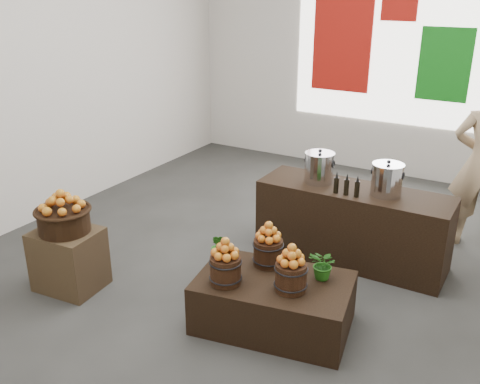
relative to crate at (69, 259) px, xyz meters
The scene contains 22 objects.
ground 1.99m from the crate, 43.37° to the left, with size 7.00×7.00×0.00m, color #373735.
back_wall 5.34m from the crate, 73.57° to the left, with size 6.00×0.04×4.00m, color beige.
back_opening 5.41m from the crate, 70.29° to the left, with size 3.20×0.02×2.40m, color white.
deco_red_left 5.15m from the crate, 80.22° to the left, with size 0.90×0.04×1.40m, color #A9140D.
deco_green_right 5.54m from the crate, 64.20° to the left, with size 0.70×0.04×1.00m, color #117316.
deco_red_upper 5.55m from the crate, 71.31° to the left, with size 0.50×0.04×0.50m, color #A9140D.
crate is the anchor object (origin of this frame).
wicker_basket 0.40m from the crate, ahead, with size 0.47×0.47×0.22m, color black.
apples_in_basket 0.61m from the crate, ahead, with size 0.37×0.37×0.20m, color #AF0518, non-canonical shape.
display_table 2.02m from the crate, 12.43° to the left, with size 1.28×0.79×0.44m, color black.
apple_bucket_front_left 1.68m from the crate, ahead, with size 0.26×0.26×0.24m, color #31190D.
apples_in_bucket_front_left 1.72m from the crate, ahead, with size 0.19×0.19×0.17m, color #AF0518, non-canonical shape.
apple_bucket_front_right 2.20m from the crate, ahead, with size 0.26×0.26×0.24m, color #31190D.
apples_in_bucket_front_right 2.23m from the crate, ahead, with size 0.19×0.19×0.17m, color #AF0518, non-canonical shape.
apple_bucket_rear 1.93m from the crate, 19.67° to the left, with size 0.26×0.26×0.24m, color #31190D.
apples_in_bucket_rear 1.97m from the crate, 19.67° to the left, with size 0.19×0.19×0.17m, color #AF0518, non-canonical shape.
herb_garnish_right 2.43m from the crate, 15.89° to the left, with size 0.24×0.21×0.27m, color #1B5712.
herb_garnish_left 1.49m from the crate, 20.18° to the left, with size 0.14×0.11×0.25m, color #1B5712.
counter 2.86m from the crate, 41.68° to the left, with size 1.96×0.62×0.80m, color black.
stock_pot_left 2.66m from the crate, 47.61° to the left, with size 0.30×0.30×0.30m, color silver.
stock_pot_center 3.17m from the crate, 37.85° to the left, with size 0.30×0.30×0.30m, color silver.
oil_cruets 2.80m from the crate, 38.61° to the left, with size 0.21×0.05×0.22m, color black, non-canonical shape.
Camera 1 is at (2.26, -4.41, 2.77)m, focal length 40.00 mm.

